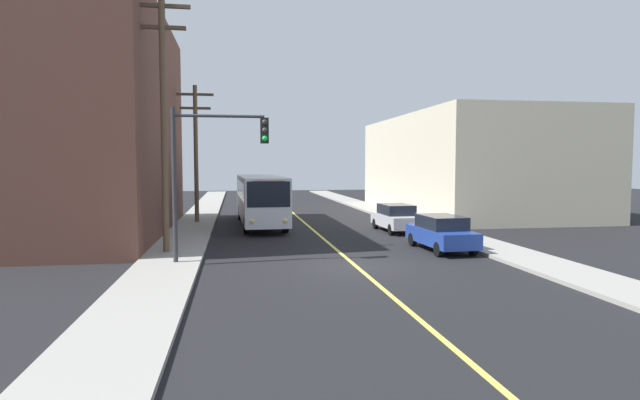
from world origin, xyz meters
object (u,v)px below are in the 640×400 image
object	(u,v)px
parked_car_silver	(396,217)
traffic_signal_left_corner	(214,156)
utility_pole_mid	(196,147)
utility_pole_near	(164,111)
fire_hydrant	(454,228)
parked_car_blue	(441,232)
city_bus	(260,197)

from	to	relation	value
parked_car_silver	traffic_signal_left_corner	xyz separation A→B (m)	(-10.14, -8.62, 3.46)
utility_pole_mid	traffic_signal_left_corner	xyz separation A→B (m)	(1.77, -14.66, -0.84)
utility_pole_near	fire_hydrant	distance (m)	15.76
parked_car_silver	utility_pole_mid	size ratio (longest dim) A/B	0.49
parked_car_silver	utility_pole_near	xyz separation A→B (m)	(-12.36, -6.02, 5.40)
utility_pole_near	utility_pole_mid	xyz separation A→B (m)	(0.45, 12.06, -1.10)
parked_car_blue	utility_pole_mid	distance (m)	18.06
parked_car_blue	utility_pole_mid	world-z (taller)	utility_pole_mid
traffic_signal_left_corner	city_bus	bearing A→B (deg)	79.88
utility_pole_near	traffic_signal_left_corner	world-z (taller)	utility_pole_near
traffic_signal_left_corner	fire_hydrant	size ratio (longest dim) A/B	7.14
utility_pole_mid	traffic_signal_left_corner	bearing A→B (deg)	-83.10
parked_car_silver	city_bus	bearing A→B (deg)	149.11
utility_pole_near	traffic_signal_left_corner	bearing A→B (deg)	-49.52
utility_pole_near	traffic_signal_left_corner	xyz separation A→B (m)	(2.22, -2.60, -1.94)
utility_pole_near	traffic_signal_left_corner	size ratio (longest dim) A/B	1.86
parked_car_blue	traffic_signal_left_corner	xyz separation A→B (m)	(-10.14, -1.78, 3.46)
parked_car_silver	traffic_signal_left_corner	bearing A→B (deg)	-139.62
utility_pole_mid	parked_car_blue	bearing A→B (deg)	-47.23
parked_car_blue	traffic_signal_left_corner	distance (m)	10.86
city_bus	parked_car_blue	bearing A→B (deg)	-55.94
city_bus	utility_pole_mid	distance (m)	5.49
parked_car_blue	parked_car_silver	size ratio (longest dim) A/B	1.00
parked_car_silver	traffic_signal_left_corner	size ratio (longest dim) A/B	0.74
city_bus	traffic_signal_left_corner	bearing A→B (deg)	-100.12
utility_pole_mid	traffic_signal_left_corner	world-z (taller)	utility_pole_mid
fire_hydrant	traffic_signal_left_corner	bearing A→B (deg)	-157.04
parked_car_blue	utility_pole_near	distance (m)	13.51
utility_pole_near	utility_pole_mid	bearing A→B (deg)	87.88
parked_car_blue	fire_hydrant	bearing A→B (deg)	58.17
traffic_signal_left_corner	fire_hydrant	bearing A→B (deg)	22.96
parked_car_blue	utility_pole_near	bearing A→B (deg)	176.19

